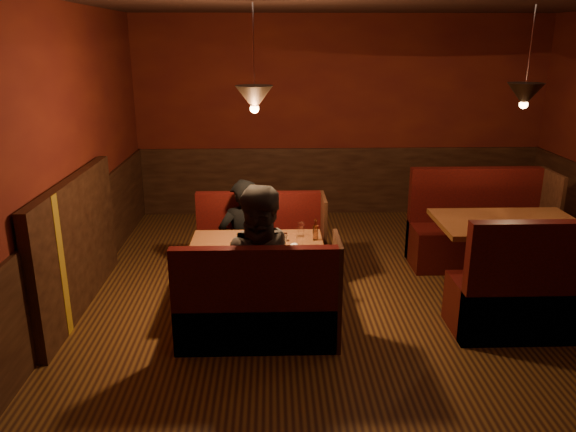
{
  "coord_description": "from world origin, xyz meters",
  "views": [
    {
      "loc": [
        -1.03,
        -4.76,
        2.55
      ],
      "look_at": [
        -0.87,
        0.3,
        0.95
      ],
      "focal_mm": 35.0,
      "sensor_mm": 36.0,
      "label": 1
    }
  ],
  "objects_px": {
    "second_bench_near": "(546,298)",
    "diner_a": "(243,216)",
    "second_table": "(507,240)",
    "second_bench_far": "(478,234)",
    "main_bench_near": "(259,313)",
    "main_table": "(258,258)",
    "main_bench_far": "(261,252)",
    "diner_b": "(266,245)"
  },
  "relations": [
    {
      "from": "second_bench_near",
      "to": "diner_a",
      "type": "bearing_deg",
      "value": 155.11
    },
    {
      "from": "second_table",
      "to": "second_bench_far",
      "type": "bearing_deg",
      "value": 87.8
    },
    {
      "from": "main_bench_near",
      "to": "second_table",
      "type": "height_order",
      "value": "main_bench_near"
    },
    {
      "from": "second_bench_near",
      "to": "second_bench_far",
      "type": "bearing_deg",
      "value": 90.0
    },
    {
      "from": "main_bench_near",
      "to": "second_bench_near",
      "type": "distance_m",
      "value": 2.54
    },
    {
      "from": "main_table",
      "to": "main_bench_near",
      "type": "height_order",
      "value": "main_bench_near"
    },
    {
      "from": "second_bench_far",
      "to": "main_table",
      "type": "bearing_deg",
      "value": -156.94
    },
    {
      "from": "main_bench_far",
      "to": "second_table",
      "type": "xyz_separation_m",
      "value": [
        2.51,
        -0.49,
        0.29
      ]
    },
    {
      "from": "second_bench_near",
      "to": "diner_b",
      "type": "relative_size",
      "value": 0.91
    },
    {
      "from": "second_bench_far",
      "to": "second_bench_near",
      "type": "distance_m",
      "value": 1.7
    },
    {
      "from": "main_bench_far",
      "to": "main_bench_near",
      "type": "xyz_separation_m",
      "value": [
        0.0,
        -1.45,
        0.0
      ]
    },
    {
      "from": "main_table",
      "to": "main_bench_far",
      "type": "xyz_separation_m",
      "value": [
        0.02,
        0.72,
        -0.22
      ]
    },
    {
      "from": "main_bench_far",
      "to": "diner_b",
      "type": "xyz_separation_m",
      "value": [
        0.07,
        -1.29,
        0.57
      ]
    },
    {
      "from": "second_bench_far",
      "to": "diner_a",
      "type": "relative_size",
      "value": 1.05
    },
    {
      "from": "main_bench_far",
      "to": "diner_a",
      "type": "relative_size",
      "value": 0.93
    },
    {
      "from": "main_bench_near",
      "to": "second_table",
      "type": "distance_m",
      "value": 2.7
    },
    {
      "from": "second_table",
      "to": "diner_b",
      "type": "height_order",
      "value": "diner_b"
    },
    {
      "from": "main_table",
      "to": "main_bench_far",
      "type": "bearing_deg",
      "value": 88.81
    },
    {
      "from": "second_table",
      "to": "diner_b",
      "type": "xyz_separation_m",
      "value": [
        -2.44,
        -0.81,
        0.27
      ]
    },
    {
      "from": "main_bench_far",
      "to": "diner_b",
      "type": "bearing_deg",
      "value": -87.1
    },
    {
      "from": "main_table",
      "to": "main_bench_near",
      "type": "distance_m",
      "value": 0.76
    },
    {
      "from": "main_bench_far",
      "to": "diner_a",
      "type": "height_order",
      "value": "diner_a"
    },
    {
      "from": "second_table",
      "to": "second_bench_far",
      "type": "height_order",
      "value": "second_bench_far"
    },
    {
      "from": "main_table",
      "to": "diner_a",
      "type": "bearing_deg",
      "value": 105.03
    },
    {
      "from": "main_table",
      "to": "second_table",
      "type": "bearing_deg",
      "value": 5.37
    },
    {
      "from": "second_table",
      "to": "diner_a",
      "type": "relative_size",
      "value": 0.95
    },
    {
      "from": "main_table",
      "to": "main_bench_far",
      "type": "distance_m",
      "value": 0.76
    },
    {
      "from": "main_bench_near",
      "to": "second_table",
      "type": "xyz_separation_m",
      "value": [
        2.51,
        0.96,
        0.29
      ]
    },
    {
      "from": "main_bench_near",
      "to": "second_bench_far",
      "type": "xyz_separation_m",
      "value": [
        2.54,
        1.81,
        0.05
      ]
    },
    {
      "from": "main_bench_far",
      "to": "diner_b",
      "type": "distance_m",
      "value": 1.41
    },
    {
      "from": "second_bench_far",
      "to": "diner_a",
      "type": "xyz_separation_m",
      "value": [
        -2.73,
        -0.44,
        0.39
      ]
    },
    {
      "from": "main_bench_near",
      "to": "main_bench_far",
      "type": "bearing_deg",
      "value": 90.0
    },
    {
      "from": "main_bench_near",
      "to": "second_bench_far",
      "type": "distance_m",
      "value": 3.12
    },
    {
      "from": "main_bench_far",
      "to": "diner_a",
      "type": "bearing_deg",
      "value": -159.79
    },
    {
      "from": "main_table",
      "to": "main_bench_near",
      "type": "xyz_separation_m",
      "value": [
        0.02,
        -0.72,
        -0.22
      ]
    },
    {
      "from": "second_bench_far",
      "to": "second_table",
      "type": "bearing_deg",
      "value": -92.2
    },
    {
      "from": "second_bench_near",
      "to": "diner_b",
      "type": "bearing_deg",
      "value": 178.97
    },
    {
      "from": "main_table",
      "to": "main_bench_near",
      "type": "bearing_deg",
      "value": -88.81
    },
    {
      "from": "main_bench_near",
      "to": "diner_b",
      "type": "distance_m",
      "value": 0.59
    },
    {
      "from": "second_bench_far",
      "to": "main_bench_near",
      "type": "bearing_deg",
      "value": -144.5
    },
    {
      "from": "second_bench_far",
      "to": "main_bench_far",
      "type": "bearing_deg",
      "value": -171.82
    },
    {
      "from": "diner_a",
      "to": "second_bench_near",
      "type": "bearing_deg",
      "value": 135.64
    }
  ]
}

